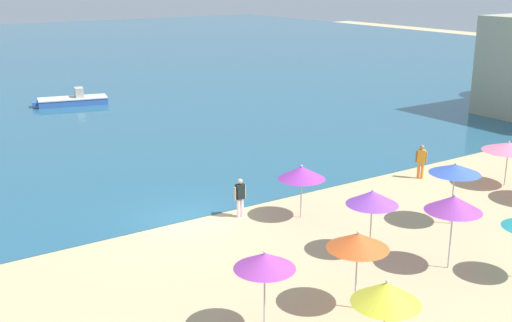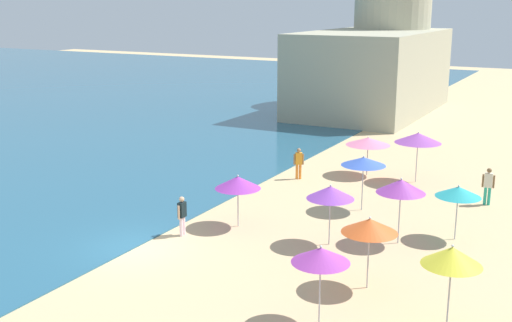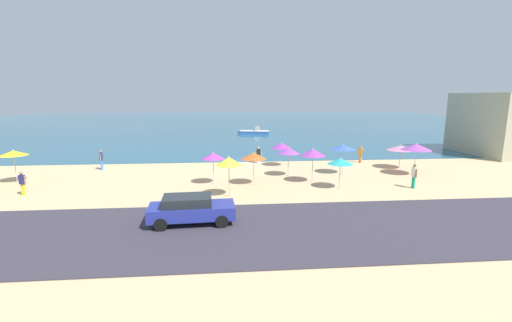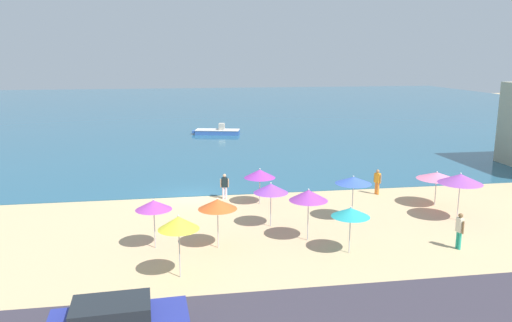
# 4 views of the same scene
# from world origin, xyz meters

# --- Properties ---
(ground_plane) EXTENTS (160.00, 160.00, 0.00)m
(ground_plane) POSITION_xyz_m (0.00, 0.00, 0.00)
(ground_plane) COLOR tan
(sea) EXTENTS (150.00, 110.00, 0.05)m
(sea) POSITION_xyz_m (0.00, 55.00, 0.03)
(sea) COLOR #265A76
(sea) RESTS_ON ground_plane
(coastal_road) EXTENTS (80.00, 8.00, 0.06)m
(coastal_road) POSITION_xyz_m (0.00, -18.00, 0.03)
(coastal_road) COLOR #37323E
(coastal_road) RESTS_ON ground_plane
(beach_umbrella_0) EXTENTS (2.42, 2.42, 2.18)m
(beach_umbrella_0) POSITION_xyz_m (14.72, -4.34, 1.90)
(beach_umbrella_0) COLOR #B2B2B7
(beach_umbrella_0) RESTS_ON ground_plane
(beach_umbrella_1) EXTENTS (1.95, 1.95, 2.58)m
(beach_umbrella_1) POSITION_xyz_m (-17.07, -7.00, 2.32)
(beach_umbrella_1) COLOR #B2B2B7
(beach_umbrella_1) RESTS_ON ground_plane
(beach_umbrella_2) EXTENTS (1.74, 1.74, 2.46)m
(beach_umbrella_2) POSITION_xyz_m (-2.09, -8.62, 2.15)
(beach_umbrella_2) COLOR #B2B2B7
(beach_umbrella_2) RESTS_ON ground_plane
(beach_umbrella_3) EXTENTS (1.87, 1.87, 2.46)m
(beach_umbrella_3) POSITION_xyz_m (3.99, -6.46, 2.14)
(beach_umbrella_3) COLOR #B2B2B7
(beach_umbrella_3) RESTS_ON ground_plane
(beach_umbrella_4) EXTENTS (1.80, 1.80, 2.28)m
(beach_umbrella_4) POSITION_xyz_m (6.93, -10.71, 2.00)
(beach_umbrella_4) COLOR #B2B2B7
(beach_umbrella_4) RESTS_ON ground_plane
(beach_umbrella_6) EXTENTS (2.03, 2.03, 2.57)m
(beach_umbrella_6) POSITION_xyz_m (8.71, -6.15, 2.31)
(beach_umbrella_6) COLOR #B2B2B7
(beach_umbrella_6) RESTS_ON ground_plane
(beach_umbrella_7) EXTENTS (1.87, 1.87, 2.50)m
(beach_umbrella_7) POSITION_xyz_m (0.91, -9.08, 2.19)
(beach_umbrella_7) COLOR #B2B2B7
(beach_umbrella_7) RESTS_ON ground_plane
(beach_umbrella_8) EXTENTS (1.95, 1.95, 2.28)m
(beach_umbrella_8) POSITION_xyz_m (4.10, -2.26, 1.94)
(beach_umbrella_8) COLOR #B2B2B7
(beach_umbrella_8) RESTS_ON ground_plane
(beach_umbrella_9) EXTENTS (2.43, 2.43, 2.74)m
(beach_umbrella_9) POSITION_xyz_m (14.59, -7.09, 2.40)
(beach_umbrella_9) COLOR #B2B2B7
(beach_umbrella_9) RESTS_ON ground_plane
(beach_umbrella_10) EXTENTS (1.92, 1.92, 2.69)m
(beach_umbrella_10) POSITION_xyz_m (5.42, -8.82, 2.35)
(beach_umbrella_10) COLOR #B2B2B7
(beach_umbrella_10) RESTS_ON ground_plane
(beach_umbrella_11) EXTENTS (1.72, 1.72, 2.74)m
(beach_umbrella_11) POSITION_xyz_m (-0.94, -12.10, 2.39)
(beach_umbrella_11) COLOR #B2B2B7
(beach_umbrella_11) RESTS_ON ground_plane
(bather_0) EXTENTS (0.23, 0.57, 1.79)m
(bather_0) POSITION_xyz_m (-12.30, -2.62, 1.01)
(bather_0) COLOR #3F75E0
(bather_0) RESTS_ON ground_plane
(bather_1) EXTENTS (0.38, 0.49, 1.70)m
(bather_1) POSITION_xyz_m (12.19, -1.36, 0.95)
(bather_1) COLOR orange
(bather_1) RESTS_ON ground_plane
(bather_2) EXTENTS (0.54, 0.33, 1.64)m
(bather_2) POSITION_xyz_m (-14.62, -10.58, 0.92)
(bather_2) COLOR yellow
(bather_2) RESTS_ON ground_plane
(bather_3) EXTENTS (0.57, 0.23, 1.66)m
(bather_3) POSITION_xyz_m (2.05, -0.82, 0.93)
(bather_3) COLOR white
(bather_3) RESTS_ON ground_plane
(bather_4) EXTENTS (0.25, 0.57, 1.78)m
(bather_4) POSITION_xyz_m (12.27, -11.08, 1.00)
(bather_4) COLOR teal
(bather_4) RESTS_ON ground_plane
(parked_car_2) EXTENTS (4.46, 2.09, 1.46)m
(parked_car_2) POSITION_xyz_m (-2.96, -16.84, 0.84)
(parked_car_2) COLOR navy
(parked_car_2) RESTS_ON coastal_road
(skiff_nearshore) EXTENTS (5.63, 2.86, 1.28)m
(skiff_nearshore) POSITION_xyz_m (3.84, 25.80, 0.39)
(skiff_nearshore) COLOR #335BA4
(skiff_nearshore) RESTS_ON sea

